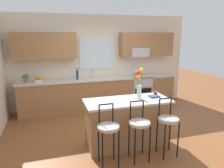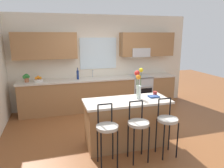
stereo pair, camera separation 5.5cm
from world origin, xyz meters
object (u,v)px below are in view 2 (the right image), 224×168
cookbook (154,96)px  bottle_olive_oil (78,75)px  oven_range (140,91)px  mug_ceramic (155,94)px  flower_vase (138,82)px  bar_stool_near (107,130)px  bar_stool_far (167,122)px  bar_stool_middle (138,126)px  kitchen_island (127,122)px  potted_plant_small (26,77)px  fruit_bowl_oranges (38,80)px

cookbook → bottle_olive_oil: bearing=119.7°
oven_range → mug_ceramic: (-0.57, -2.05, 0.51)m
bottle_olive_oil → flower_vase: bearing=-67.3°
bar_stool_near → mug_ceramic: bar_stool_near is taller
mug_ceramic → oven_range: bearing=74.5°
oven_range → mug_ceramic: 2.18m
oven_range → cookbook: bearing=-106.8°
bar_stool_far → bottle_olive_oil: bearing=113.8°
oven_range → bar_stool_far: (-0.67, -2.73, 0.18)m
bar_stool_middle → bottle_olive_oil: bottle_olive_oil is taller
flower_vase → cookbook: (0.33, -0.01, -0.31)m
bottle_olive_oil → mug_ceramic: bearing=-57.7°
kitchen_island → bar_stool_near: size_ratio=1.58×
bar_stool_far → bottle_olive_oil: bottle_olive_oil is taller
bar_stool_far → cookbook: bar_stool_far is taller
bar_stool_far → potted_plant_small: (-2.55, 2.76, 0.41)m
bar_stool_near → cookbook: bearing=27.8°
kitchen_island → fruit_bowl_oranges: bearing=127.9°
bar_stool_near → flower_vase: 1.16m
bottle_olive_oil → fruit_bowl_oranges: bearing=179.8°
oven_range → bottle_olive_oil: bottle_olive_oil is taller
flower_vase → potted_plant_small: 3.12m
bar_stool_far → bar_stool_near: bearing=180.0°
bar_stool_far → flower_vase: (-0.31, 0.60, 0.61)m
potted_plant_small → mug_ceramic: bearing=-38.0°
kitchen_island → bar_stool_middle: bar_stool_middle is taller
mug_ceramic → bottle_olive_oil: (-1.31, 2.07, 0.09)m
bar_stool_middle → mug_ceramic: bar_stool_middle is taller
potted_plant_small → bottle_olive_oil: bearing=-0.1°
kitchen_island → fruit_bowl_oranges: fruit_bowl_oranges is taller
bar_stool_middle → mug_ceramic: 1.00m
kitchen_island → bar_stool_far: 0.80m
oven_range → bar_stool_far: bar_stool_far is taller
flower_vase → fruit_bowl_oranges: flower_vase is taller
bar_stool_near → bar_stool_middle: size_ratio=1.00×
potted_plant_small → bar_stool_near: bearing=-62.2°
oven_range → fruit_bowl_oranges: size_ratio=3.83×
bar_stool_middle → potted_plant_small: 3.43m
bar_stool_near → cookbook: size_ratio=5.21×
bar_stool_middle → bar_stool_far: (0.55, 0.00, 0.00)m
bar_stool_middle → potted_plant_small: size_ratio=4.58×
bar_stool_middle → potted_plant_small: (-2.00, 2.76, 0.41)m
kitchen_island → potted_plant_small: size_ratio=7.24×
bar_stool_far → mug_ceramic: bearing=81.8°
kitchen_island → potted_plant_small: (-2.00, 2.20, 0.58)m
fruit_bowl_oranges → kitchen_island: bearing=-52.1°
oven_range → cookbook: size_ratio=4.60×
oven_range → kitchen_island: same height
bottle_olive_oil → bar_stool_near: bearing=-87.7°
kitchen_island → flower_vase: bearing=9.0°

